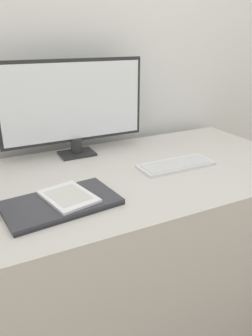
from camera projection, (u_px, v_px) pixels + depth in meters
wall_back at (70, 44)px, 1.46m from camera, size 3.60×0.05×2.40m
desk at (116, 254)px, 1.40m from camera, size 1.59×0.76×0.74m
monitor at (74, 105)px, 1.38m from camera, size 0.63×0.11×0.41m
keyboard at (176, 165)px, 1.33m from camera, size 0.31×0.12×0.01m
laptop at (61, 203)px, 1.02m from camera, size 0.37×0.23×0.02m
ereader at (68, 196)px, 1.03m from camera, size 0.17×0.21×0.01m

